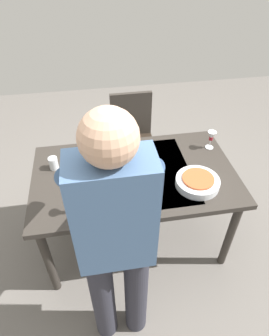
{
  "coord_description": "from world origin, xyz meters",
  "views": [
    {
      "loc": [
        0.26,
        1.53,
        2.15
      ],
      "look_at": [
        0.0,
        0.0,
        0.8
      ],
      "focal_mm": 30.97,
      "sensor_mm": 36.0,
      "label": 1
    }
  ],
  "objects": [
    {
      "name": "water_cup_near_left",
      "position": [
        0.57,
        -0.15,
        0.8
      ],
      "size": [
        0.07,
        0.07,
        0.1
      ],
      "primitive_type": "cylinder",
      "color": "silver",
      "rests_on": "dining_table"
    },
    {
      "name": "wine_bottle",
      "position": [
        0.26,
        0.03,
        0.86
      ],
      "size": [
        0.07,
        0.07,
        0.3
      ],
      "color": "black",
      "rests_on": "dining_table"
    },
    {
      "name": "dining_table",
      "position": [
        0.0,
        0.0,
        0.67
      ],
      "size": [
        1.46,
        0.87,
        0.75
      ],
      "color": "#332D28",
      "rests_on": "ground_plane"
    },
    {
      "name": "person_server",
      "position": [
        0.21,
        0.7,
        0.96
      ],
      "size": [
        0.42,
        0.61,
        1.69
      ],
      "color": "#2D2D38",
      "rests_on": "ground_plane"
    },
    {
      "name": "ground_plane",
      "position": [
        0.0,
        0.0,
        0.0
      ],
      "size": [
        6.0,
        6.0,
        0.0
      ],
      "primitive_type": "plane",
      "color": "#66605B"
    },
    {
      "name": "water_cup_near_right",
      "position": [
        0.39,
        -0.07,
        0.8
      ],
      "size": [
        0.07,
        0.07,
        0.1
      ],
      "primitive_type": "cylinder",
      "color": "silver",
      "rests_on": "dining_table"
    },
    {
      "name": "wine_glass_left",
      "position": [
        0.43,
        0.3,
        0.85
      ],
      "size": [
        0.07,
        0.07,
        0.15
      ],
      "color": "white",
      "rests_on": "dining_table"
    },
    {
      "name": "side_bowl_salad",
      "position": [
        0.08,
        0.09,
        0.78
      ],
      "size": [
        0.18,
        0.18,
        0.07
      ],
      "color": "silver",
      "rests_on": "dining_table"
    },
    {
      "name": "serving_bowl_pasta",
      "position": [
        -0.41,
        0.19,
        0.78
      ],
      "size": [
        0.3,
        0.3,
        0.07
      ],
      "color": "silver",
      "rests_on": "dining_table"
    },
    {
      "name": "dinner_plate_near",
      "position": [
        -0.09,
        -0.1,
        0.76
      ],
      "size": [
        0.23,
        0.23,
        0.01
      ],
      "primitive_type": "cylinder",
      "color": "silver",
      "rests_on": "dining_table"
    },
    {
      "name": "chair_near",
      "position": [
        -0.12,
        -0.82,
        0.53
      ],
      "size": [
        0.4,
        0.4,
        0.91
      ],
      "color": "black",
      "rests_on": "ground_plane"
    },
    {
      "name": "table_fork",
      "position": [
        0.17,
        -0.26,
        0.75
      ],
      "size": [
        0.07,
        0.18,
        0.0
      ],
      "primitive_type": "cube",
      "rotation": [
        0.0,
        0.0,
        -0.32
      ],
      "color": "silver",
      "rests_on": "dining_table"
    },
    {
      "name": "wine_glass_right",
      "position": [
        -0.64,
        -0.21,
        0.85
      ],
      "size": [
        0.07,
        0.07,
        0.15
      ],
      "color": "white",
      "rests_on": "dining_table"
    }
  ]
}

